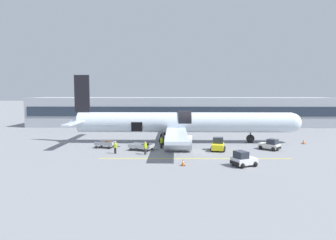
{
  "coord_description": "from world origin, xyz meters",
  "views": [
    {
      "loc": [
        -1.55,
        -39.74,
        7.86
      ],
      "look_at": [
        -2.41,
        4.22,
        3.83
      ],
      "focal_mm": 32.0,
      "sensor_mm": 36.0,
      "label": 1
    }
  ],
  "objects_px": {
    "baggage_tug_lead": "(243,160)",
    "ground_crew_supervisor": "(145,148)",
    "baggage_tug_mid": "(218,145)",
    "airplane": "(181,123)",
    "baggage_cart_loading": "(143,147)",
    "ground_crew_loader_a": "(115,147)",
    "baggage_tug_rear": "(270,145)",
    "ground_crew_driver": "(169,142)",
    "ground_crew_loader_b": "(169,140)",
    "ground_crew_helper": "(162,142)",
    "baggage_cart_queued": "(106,144)"
  },
  "relations": [
    {
      "from": "ground_crew_helper",
      "to": "baggage_tug_mid",
      "type": "bearing_deg",
      "value": -9.97
    },
    {
      "from": "baggage_tug_mid",
      "to": "ground_crew_supervisor",
      "type": "xyz_separation_m",
      "value": [
        -9.64,
        -2.78,
        0.13
      ]
    },
    {
      "from": "baggage_tug_rear",
      "to": "ground_crew_driver",
      "type": "bearing_deg",
      "value": 176.72
    },
    {
      "from": "baggage_tug_rear",
      "to": "ground_crew_loader_a",
      "type": "bearing_deg",
      "value": -172.11
    },
    {
      "from": "ground_crew_supervisor",
      "to": "airplane",
      "type": "bearing_deg",
      "value": 62.9
    },
    {
      "from": "ground_crew_loader_a",
      "to": "ground_crew_supervisor",
      "type": "bearing_deg",
      "value": -7.8
    },
    {
      "from": "baggage_cart_queued",
      "to": "ground_crew_loader_a",
      "type": "relative_size",
      "value": 2.38
    },
    {
      "from": "baggage_tug_rear",
      "to": "ground_crew_loader_a",
      "type": "distance_m",
      "value": 21.04
    },
    {
      "from": "ground_crew_loader_a",
      "to": "ground_crew_supervisor",
      "type": "xyz_separation_m",
      "value": [
        3.95,
        -0.54,
        0.05
      ]
    },
    {
      "from": "baggage_tug_rear",
      "to": "baggage_cart_queued",
      "type": "distance_m",
      "value": 23.02
    },
    {
      "from": "ground_crew_loader_a",
      "to": "ground_crew_supervisor",
      "type": "height_order",
      "value": "ground_crew_supervisor"
    },
    {
      "from": "baggage_cart_loading",
      "to": "ground_crew_supervisor",
      "type": "distance_m",
      "value": 2.8
    },
    {
      "from": "ground_crew_driver",
      "to": "ground_crew_helper",
      "type": "distance_m",
      "value": 1.09
    },
    {
      "from": "ground_crew_driver",
      "to": "ground_crew_supervisor",
      "type": "distance_m",
      "value": 5.18
    },
    {
      "from": "baggage_tug_rear",
      "to": "ground_crew_supervisor",
      "type": "distance_m",
      "value": 17.24
    },
    {
      "from": "ground_crew_supervisor",
      "to": "ground_crew_helper",
      "type": "relative_size",
      "value": 0.98
    },
    {
      "from": "airplane",
      "to": "baggage_tug_mid",
      "type": "relative_size",
      "value": 11.92
    },
    {
      "from": "ground_crew_supervisor",
      "to": "baggage_tug_rear",
      "type": "bearing_deg",
      "value": 11.48
    },
    {
      "from": "baggage_tug_mid",
      "to": "ground_crew_driver",
      "type": "relative_size",
      "value": 1.9
    },
    {
      "from": "baggage_tug_lead",
      "to": "baggage_tug_mid",
      "type": "distance_m",
      "value": 8.72
    },
    {
      "from": "baggage_tug_rear",
      "to": "ground_crew_loader_a",
      "type": "height_order",
      "value": "ground_crew_loader_a"
    },
    {
      "from": "ground_crew_loader_b",
      "to": "ground_crew_helper",
      "type": "relative_size",
      "value": 1.08
    },
    {
      "from": "baggage_tug_lead",
      "to": "ground_crew_helper",
      "type": "bearing_deg",
      "value": 132.68
    },
    {
      "from": "ground_crew_loader_a",
      "to": "ground_crew_loader_b",
      "type": "xyz_separation_m",
      "value": [
        6.9,
        5.05,
        0.14
      ]
    },
    {
      "from": "baggage_cart_loading",
      "to": "ground_crew_loader_a",
      "type": "height_order",
      "value": "ground_crew_loader_a"
    },
    {
      "from": "ground_crew_loader_a",
      "to": "ground_crew_driver",
      "type": "bearing_deg",
      "value": 27.98
    },
    {
      "from": "baggage_cart_loading",
      "to": "ground_crew_loader_b",
      "type": "height_order",
      "value": "ground_crew_loader_b"
    },
    {
      "from": "baggage_tug_mid",
      "to": "ground_crew_supervisor",
      "type": "relative_size",
      "value": 1.85
    },
    {
      "from": "baggage_tug_mid",
      "to": "baggage_tug_lead",
      "type": "bearing_deg",
      "value": -80.45
    },
    {
      "from": "baggage_tug_lead",
      "to": "baggage_tug_mid",
      "type": "relative_size",
      "value": 0.97
    },
    {
      "from": "baggage_cart_loading",
      "to": "airplane",
      "type": "bearing_deg",
      "value": 50.9
    },
    {
      "from": "baggage_tug_lead",
      "to": "ground_crew_loader_b",
      "type": "bearing_deg",
      "value": 125.48
    },
    {
      "from": "airplane",
      "to": "ground_crew_loader_b",
      "type": "relative_size",
      "value": 20.02
    },
    {
      "from": "ground_crew_helper",
      "to": "ground_crew_driver",
      "type": "bearing_deg",
      "value": 4.77
    },
    {
      "from": "baggage_tug_lead",
      "to": "ground_crew_supervisor",
      "type": "bearing_deg",
      "value": 152.28
    },
    {
      "from": "baggage_tug_mid",
      "to": "airplane",
      "type": "bearing_deg",
      "value": 126.24
    },
    {
      "from": "baggage_tug_lead",
      "to": "ground_crew_supervisor",
      "type": "height_order",
      "value": "ground_crew_supervisor"
    },
    {
      "from": "airplane",
      "to": "baggage_cart_loading",
      "type": "bearing_deg",
      "value": -129.1
    },
    {
      "from": "baggage_cart_loading",
      "to": "ground_crew_supervisor",
      "type": "relative_size",
      "value": 2.52
    },
    {
      "from": "baggage_tug_mid",
      "to": "ground_crew_driver",
      "type": "distance_m",
      "value": 6.81
    },
    {
      "from": "baggage_tug_lead",
      "to": "baggage_cart_loading",
      "type": "relative_size",
      "value": 0.71
    },
    {
      "from": "airplane",
      "to": "baggage_cart_queued",
      "type": "distance_m",
      "value": 12.19
    },
    {
      "from": "baggage_cart_queued",
      "to": "ground_crew_loader_b",
      "type": "xyz_separation_m",
      "value": [
        9.05,
        1.03,
        0.47
      ]
    },
    {
      "from": "ground_crew_loader_b",
      "to": "ground_crew_supervisor",
      "type": "relative_size",
      "value": 1.1
    },
    {
      "from": "airplane",
      "to": "baggage_tug_rear",
      "type": "xyz_separation_m",
      "value": [
        12.09,
        -5.95,
        -2.39
      ]
    },
    {
      "from": "baggage_cart_loading",
      "to": "ground_crew_loader_a",
      "type": "bearing_deg",
      "value": -147.01
    },
    {
      "from": "ground_crew_loader_a",
      "to": "ground_crew_loader_b",
      "type": "distance_m",
      "value": 8.55
    },
    {
      "from": "baggage_tug_lead",
      "to": "ground_crew_driver",
      "type": "distance_m",
      "value": 12.91
    },
    {
      "from": "ground_crew_loader_b",
      "to": "ground_crew_helper",
      "type": "height_order",
      "value": "ground_crew_loader_b"
    },
    {
      "from": "ground_crew_loader_b",
      "to": "ground_crew_supervisor",
      "type": "height_order",
      "value": "ground_crew_loader_b"
    }
  ]
}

